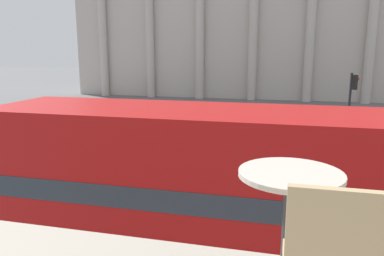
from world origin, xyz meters
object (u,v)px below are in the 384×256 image
cafe_dining_table (289,204)px  pedestrian_white (115,120)px  pedestrian_black (223,121)px  traffic_light_mid (351,102)px  double_decker_bus (228,190)px  pedestrian_olive (226,132)px

cafe_dining_table → pedestrian_white: 20.61m
cafe_dining_table → pedestrian_black: 20.19m
traffic_light_mid → pedestrian_black: 7.26m
double_decker_bus → pedestrian_olive: size_ratio=5.62×
traffic_light_mid → pedestrian_black: (-6.61, 2.49, -1.68)m
cafe_dining_table → pedestrian_olive: 16.80m
double_decker_bus → pedestrian_white: (-8.55, 12.57, -1.14)m
double_decker_bus → traffic_light_mid: 12.53m
traffic_light_mid → pedestrian_white: (-12.80, 0.80, -1.60)m
cafe_dining_table → traffic_light_mid: size_ratio=0.18×
cafe_dining_table → traffic_light_mid: 17.48m
double_decker_bus → cafe_dining_table: size_ratio=14.02×
double_decker_bus → pedestrian_black: 14.51m
double_decker_bus → pedestrian_black: (-2.36, 14.27, -1.22)m
pedestrian_white → pedestrian_black: size_ratio=1.07×
pedestrian_black → pedestrian_olive: bearing=86.4°
pedestrian_olive → pedestrian_white: bearing=-105.7°
cafe_dining_table → pedestrian_white: (-9.67, 17.93, -3.18)m
traffic_light_mid → pedestrian_olive: traffic_light_mid is taller
traffic_light_mid → pedestrian_white: bearing=176.4°
pedestrian_black → cafe_dining_table: bearing=85.4°
pedestrian_white → pedestrian_black: bearing=153.8°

